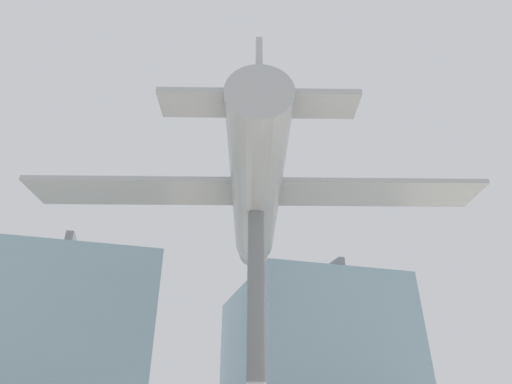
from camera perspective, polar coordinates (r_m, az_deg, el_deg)
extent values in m
cube|color=#7593A3|center=(26.62, -25.77, -19.94)|extent=(9.26, 12.49, 8.95)
cube|color=slate|center=(27.49, -23.71, -10.17)|extent=(0.36, 11.87, 0.60)
cube|color=#7593A3|center=(28.54, 7.48, -22.61)|extent=(9.26, 12.49, 8.95)
cube|color=slate|center=(29.35, 6.90, -13.30)|extent=(0.36, 11.87, 0.60)
cylinder|color=slate|center=(13.23, 0.00, -19.07)|extent=(0.59, 0.59, 7.98)
cylinder|color=#93999E|center=(14.79, 0.00, 0.00)|extent=(4.54, 10.98, 1.80)
cube|color=#93999E|center=(14.79, 0.00, 0.00)|extent=(16.39, 6.08, 0.18)
cube|color=#93999E|center=(10.88, 0.43, 12.52)|extent=(5.34, 2.32, 0.18)
cube|color=#93999E|center=(11.53, 0.41, 16.20)|extent=(0.46, 1.11, 1.85)
cone|color=#93999E|center=(20.38, -0.29, -8.05)|extent=(1.82, 1.68, 1.53)
sphere|color=black|center=(21.18, -0.31, -8.82)|extent=(0.44, 0.44, 0.44)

